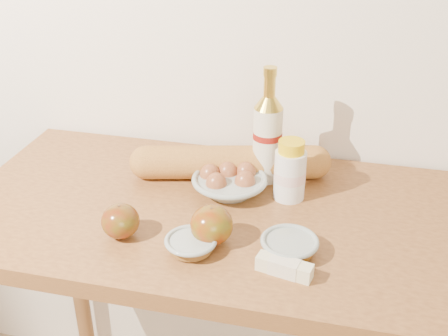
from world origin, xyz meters
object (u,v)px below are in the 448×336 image
at_px(table, 227,255).
at_px(cream_bottle, 290,172).
at_px(egg_bowl, 229,182).
at_px(baguette, 230,162).
at_px(bourbon_bottle, 268,136).

height_order(table, cream_bottle, cream_bottle).
relative_size(table, cream_bottle, 8.50).
bearing_deg(egg_bowl, baguette, 101.04).
bearing_deg(baguette, egg_bowl, -92.74).
height_order(table, bourbon_bottle, bourbon_bottle).
height_order(bourbon_bottle, egg_bowl, bourbon_bottle).
bearing_deg(cream_bottle, baguette, 167.71).
relative_size(table, bourbon_bottle, 4.30).
bearing_deg(baguette, cream_bottle, -35.67).
relative_size(table, baguette, 2.45).
xyz_separation_m(bourbon_bottle, cream_bottle, (0.06, -0.07, -0.05)).
bearing_deg(table, bourbon_bottle, 69.52).
xyz_separation_m(egg_bowl, baguette, (-0.01, 0.07, 0.02)).
xyz_separation_m(cream_bottle, baguette, (-0.15, 0.06, -0.03)).
xyz_separation_m(cream_bottle, egg_bowl, (-0.14, -0.01, -0.04)).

